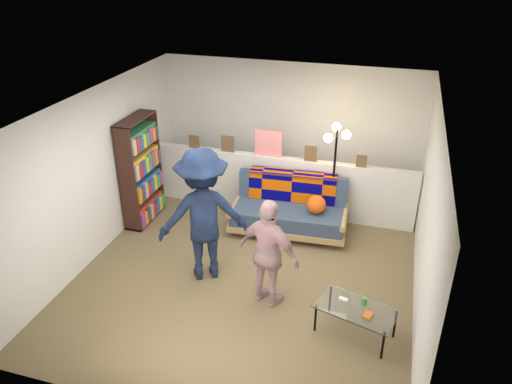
% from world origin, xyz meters
% --- Properties ---
extents(ground, '(5.00, 5.00, 0.00)m').
position_xyz_m(ground, '(0.00, 0.00, 0.00)').
color(ground, brown).
rests_on(ground, ground).
extents(room_shell, '(4.60, 5.05, 2.45)m').
position_xyz_m(room_shell, '(0.00, 0.47, 1.67)').
color(room_shell, silver).
rests_on(room_shell, ground).
extents(half_wall_ledge, '(4.45, 0.15, 1.00)m').
position_xyz_m(half_wall_ledge, '(0.00, 1.80, 0.50)').
color(half_wall_ledge, silver).
rests_on(half_wall_ledge, ground).
extents(ledge_decor, '(2.97, 0.02, 0.45)m').
position_xyz_m(ledge_decor, '(-0.23, 1.78, 1.18)').
color(ledge_decor, brown).
rests_on(ledge_decor, half_wall_ledge).
extents(futon_sofa, '(1.87, 0.98, 0.78)m').
position_xyz_m(futon_sofa, '(0.31, 1.25, 0.36)').
color(futon_sofa, tan).
rests_on(futon_sofa, ground).
extents(bookshelf, '(0.29, 0.88, 1.75)m').
position_xyz_m(bookshelf, '(-2.08, 0.92, 0.82)').
color(bookshelf, black).
rests_on(bookshelf, ground).
extents(coffee_table, '(1.02, 0.74, 0.48)m').
position_xyz_m(coffee_table, '(1.58, -0.84, 0.36)').
color(coffee_table, black).
rests_on(coffee_table, ground).
extents(floor_lamp, '(0.40, 0.34, 1.71)m').
position_xyz_m(floor_lamp, '(0.91, 1.61, 1.21)').
color(floor_lamp, black).
rests_on(floor_lamp, ground).
extents(person_left, '(1.39, 1.18, 1.87)m').
position_xyz_m(person_left, '(-0.54, -0.22, 0.93)').
color(person_left, black).
rests_on(person_left, ground).
extents(person_right, '(0.93, 0.63, 1.46)m').
position_xyz_m(person_right, '(0.45, -0.56, 0.73)').
color(person_right, pink).
rests_on(person_right, ground).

